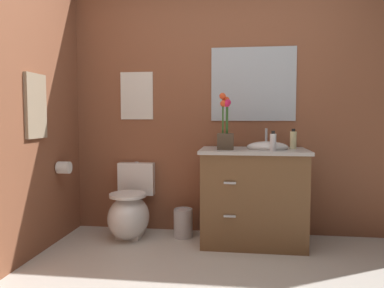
{
  "coord_description": "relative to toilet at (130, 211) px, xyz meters",
  "views": [
    {
      "loc": [
        0.14,
        -2.03,
        1.13
      ],
      "look_at": [
        -0.28,
        1.19,
        0.9
      ],
      "focal_mm": 34.22,
      "sensor_mm": 36.0,
      "label": 1
    }
  ],
  "objects": [
    {
      "name": "wall_mirror",
      "position": [
        1.15,
        0.27,
        1.21
      ],
      "size": [
        0.8,
        0.01,
        0.7
      ],
      "primitive_type": "cube",
      "color": "#B2BCC6"
    },
    {
      "name": "toilet",
      "position": [
        0.0,
        0.0,
        0.0
      ],
      "size": [
        0.38,
        0.59,
        0.69
      ],
      "color": "white",
      "rests_on": "ground_plane"
    },
    {
      "name": "wall_left",
      "position": [
        -0.65,
        -0.8,
        1.01
      ],
      "size": [
        0.05,
        4.31,
        2.5
      ],
      "primitive_type": "cube",
      "color": "brown",
      "rests_on": "ground_plane"
    },
    {
      "name": "wall_poster",
      "position": [
        0.0,
        0.27,
        1.1
      ],
      "size": [
        0.33,
        0.01,
        0.47
      ],
      "primitive_type": "cube",
      "color": "silver"
    },
    {
      "name": "trash_bin",
      "position": [
        0.5,
        0.06,
        -0.11
      ],
      "size": [
        0.18,
        0.18,
        0.27
      ],
      "color": "#B7B7BC",
      "rests_on": "ground_plane"
    },
    {
      "name": "vanity_cabinet",
      "position": [
        1.15,
        -0.03,
        0.19
      ],
      "size": [
        0.94,
        0.56,
        1.03
      ],
      "color": "brown",
      "rests_on": "ground_plane"
    },
    {
      "name": "wall_back",
      "position": [
        1.08,
        0.3,
        1.01
      ],
      "size": [
        4.68,
        0.05,
        2.5
      ],
      "primitive_type": "cube",
      "color": "brown",
      "rests_on": "ground_plane"
    },
    {
      "name": "lotion_bottle",
      "position": [
        1.5,
        0.03,
        0.69
      ],
      "size": [
        0.06,
        0.06,
        0.18
      ],
      "color": "beige",
      "rests_on": "vanity_cabinet"
    },
    {
      "name": "hanging_towel",
      "position": [
        -0.61,
        -0.53,
        0.98
      ],
      "size": [
        0.03,
        0.28,
        0.52
      ],
      "primitive_type": "cube",
      "color": "gray"
    },
    {
      "name": "flower_vase",
      "position": [
        0.9,
        -0.11,
        0.77
      ],
      "size": [
        0.14,
        0.14,
        0.49
      ],
      "color": "#4C3D2D",
      "rests_on": "vanity_cabinet"
    },
    {
      "name": "toilet_paper_roll",
      "position": [
        -0.55,
        -0.2,
        0.44
      ],
      "size": [
        0.11,
        0.11,
        0.11
      ],
      "primitive_type": "cylinder",
      "rotation": [
        0.0,
        1.57,
        0.0
      ],
      "color": "white"
    },
    {
      "name": "soap_bottle",
      "position": [
        1.3,
        -0.16,
        0.68
      ],
      "size": [
        0.05,
        0.05,
        0.17
      ],
      "color": "white",
      "rests_on": "vanity_cabinet"
    }
  ]
}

